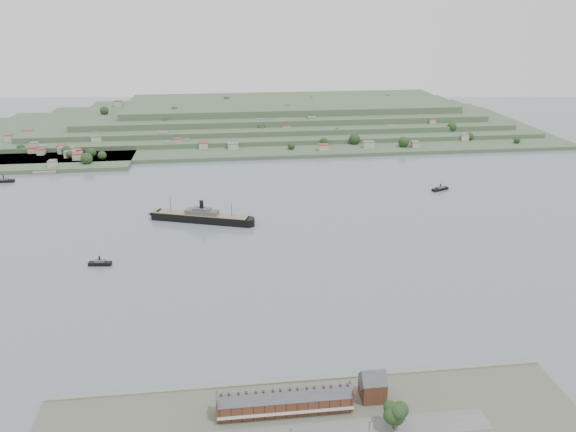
{
  "coord_description": "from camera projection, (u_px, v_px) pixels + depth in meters",
  "views": [
    {
      "loc": [
        -31.34,
        -352.35,
        158.49
      ],
      "look_at": [
        15.4,
        30.0,
        11.32
      ],
      "focal_mm": 35.0,
      "sensor_mm": 36.0,
      "label": 1
    }
  ],
  "objects": [
    {
      "name": "terrace_row",
      "position": [
        285.0,
        402.0,
        227.46
      ],
      "size": [
        55.6,
        9.8,
        11.07
      ],
      "color": "#4D2B1B",
      "rests_on": "ground"
    },
    {
      "name": "ground",
      "position": [
        271.0,
        248.0,
        386.83
      ],
      "size": [
        1400.0,
        1400.0,
        0.0
      ],
      "primitive_type": "plane",
      "color": "slate",
      "rests_on": "ground"
    },
    {
      "name": "far_peninsula",
      "position": [
        264.0,
        119.0,
        750.25
      ],
      "size": [
        760.0,
        309.0,
        30.0
      ],
      "color": "#395136",
      "rests_on": "ground"
    },
    {
      "name": "tugboat",
      "position": [
        100.0,
        263.0,
        360.42
      ],
      "size": [
        14.96,
        5.6,
        6.57
      ],
      "color": "black",
      "rests_on": "ground"
    },
    {
      "name": "ferry_west",
      "position": [
        4.0,
        181.0,
        526.59
      ],
      "size": [
        18.28,
        5.43,
        6.82
      ],
      "color": "black",
      "rests_on": "ground"
    },
    {
      "name": "steamship",
      "position": [
        198.0,
        217.0,
        431.59
      ],
      "size": [
        83.88,
        36.62,
        20.83
      ],
      "color": "black",
      "rests_on": "ground"
    },
    {
      "name": "gabled_building",
      "position": [
        373.0,
        386.0,
        234.96
      ],
      "size": [
        10.4,
        10.18,
        14.09
      ],
      "color": "#4D2B1B",
      "rests_on": "ground"
    },
    {
      "name": "fig_tree",
      "position": [
        396.0,
        413.0,
        217.4
      ],
      "size": [
        10.81,
        9.36,
        12.06
      ],
      "color": "#482F21",
      "rests_on": "ground"
    },
    {
      "name": "ferry_east",
      "position": [
        440.0,
        189.0,
        504.29
      ],
      "size": [
        17.19,
        11.06,
        6.28
      ],
      "color": "black",
      "rests_on": "ground"
    }
  ]
}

